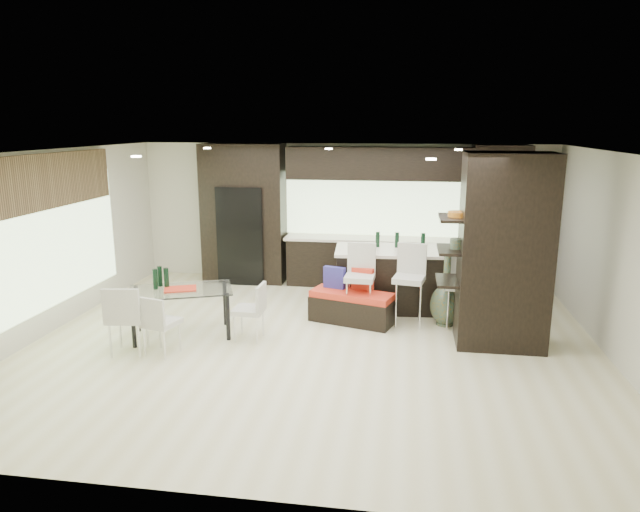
% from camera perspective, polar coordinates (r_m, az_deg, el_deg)
% --- Properties ---
extents(ground, '(8.00, 8.00, 0.00)m').
position_cam_1_polar(ground, '(8.24, -0.64, -8.76)').
color(ground, beige).
rests_on(ground, ground).
extents(back_wall, '(8.00, 0.02, 2.70)m').
position_cam_1_polar(back_wall, '(11.25, 2.25, 4.30)').
color(back_wall, beige).
rests_on(back_wall, ground).
extents(left_wall, '(0.02, 7.00, 2.70)m').
position_cam_1_polar(left_wall, '(9.35, -25.64, 1.21)').
color(left_wall, beige).
rests_on(left_wall, ground).
extents(right_wall, '(0.02, 7.00, 2.70)m').
position_cam_1_polar(right_wall, '(8.21, 28.07, -0.53)').
color(right_wall, beige).
rests_on(right_wall, ground).
extents(ceiling, '(8.00, 7.00, 0.02)m').
position_cam_1_polar(ceiling, '(7.66, -0.69, 10.35)').
color(ceiling, white).
rests_on(ceiling, ground).
extents(window_left, '(0.04, 3.20, 1.90)m').
position_cam_1_polar(window_left, '(9.49, -24.77, 1.46)').
color(window_left, '#B2D199').
rests_on(window_left, left_wall).
extents(window_back, '(3.40, 0.04, 1.20)m').
position_cam_1_polar(window_back, '(11.13, 5.32, 5.20)').
color(window_back, '#B2D199').
rests_on(window_back, back_wall).
extents(stone_accent, '(0.08, 3.00, 0.80)m').
position_cam_1_polar(stone_accent, '(9.35, -25.14, 6.86)').
color(stone_accent, brown).
rests_on(stone_accent, left_wall).
extents(ceiling_spots, '(4.00, 3.00, 0.02)m').
position_cam_1_polar(ceiling_spots, '(7.90, -0.39, 10.29)').
color(ceiling_spots, white).
rests_on(ceiling_spots, ceiling).
extents(back_cabinetry, '(6.80, 0.68, 2.70)m').
position_cam_1_polar(back_cabinetry, '(10.88, 4.67, 3.97)').
color(back_cabinetry, black).
rests_on(back_cabinetry, ground).
extents(refrigerator, '(0.90, 0.68, 1.90)m').
position_cam_1_polar(refrigerator, '(11.32, -7.60, 2.20)').
color(refrigerator, black).
rests_on(refrigerator, ground).
extents(partition_column, '(1.20, 0.80, 2.70)m').
position_cam_1_polar(partition_column, '(8.24, 17.96, 0.42)').
color(partition_column, black).
rests_on(partition_column, ground).
extents(kitchen_island, '(2.54, 1.24, 1.03)m').
position_cam_1_polar(kitchen_island, '(9.74, 8.85, -2.26)').
color(kitchen_island, black).
rests_on(kitchen_island, ground).
extents(stool_left, '(0.46, 0.46, 1.01)m').
position_cam_1_polar(stool_left, '(8.95, 3.97, -3.58)').
color(stool_left, beige).
rests_on(stool_left, ground).
extents(stool_mid, '(0.52, 0.52, 1.02)m').
position_cam_1_polar(stool_mid, '(8.92, 8.84, -3.72)').
color(stool_mid, beige).
rests_on(stool_mid, ground).
extents(stool_right, '(0.44, 0.44, 0.90)m').
position_cam_1_polar(stool_right, '(9.00, 13.67, -4.19)').
color(stool_right, beige).
rests_on(stool_right, ground).
extents(bench, '(1.39, 0.86, 0.50)m').
position_cam_1_polar(bench, '(9.02, 3.19, -5.13)').
color(bench, black).
rests_on(bench, ground).
extents(floor_vase, '(0.52, 0.52, 1.29)m').
position_cam_1_polar(floor_vase, '(8.99, 12.53, -2.85)').
color(floor_vase, '#48563D').
rests_on(floor_vase, ground).
extents(dining_table, '(1.67, 1.30, 0.71)m').
position_cam_1_polar(dining_table, '(8.67, -13.67, -5.53)').
color(dining_table, white).
rests_on(dining_table, ground).
extents(chair_near, '(0.51, 0.51, 0.78)m').
position_cam_1_polar(chair_near, '(8.05, -15.57, -6.83)').
color(chair_near, beige).
rests_on(chair_near, ground).
extents(chair_far, '(0.56, 0.56, 0.90)m').
position_cam_1_polar(chair_far, '(8.20, -18.63, -6.23)').
color(chair_far, beige).
rests_on(chair_far, ground).
extents(chair_end, '(0.43, 0.43, 0.77)m').
position_cam_1_polar(chair_end, '(8.33, -7.13, -5.77)').
color(chair_end, beige).
rests_on(chair_end, ground).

